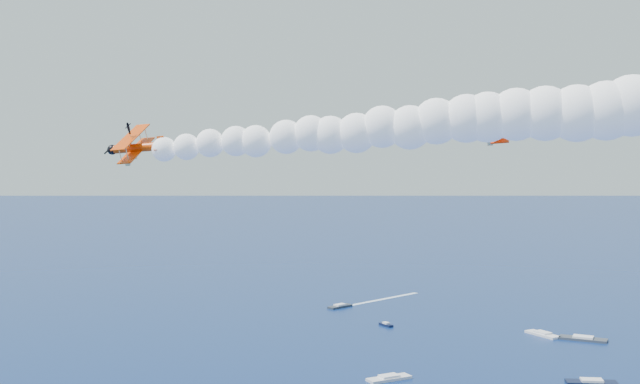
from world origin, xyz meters
The scene contains 3 objects.
biplane_lead centered at (24.96, 25.03, 59.60)m, with size 7.99×8.97×5.40m, color #FF3005, non-canonical shape.
biplane_trail centered at (-6.81, 2.69, 57.05)m, with size 6.72×7.54×4.54m, color #E33F04, non-canonical shape.
smoke_trail_trail centered at (19.85, 14.11, 59.25)m, with size 54.02×26.70×10.62m, color white, non-canonical shape.
Camera 1 is at (58.44, -57.06, 56.85)m, focal length 45.47 mm.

